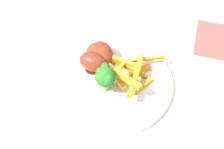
{
  "coord_description": "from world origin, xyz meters",
  "views": [
    {
      "loc": [
        -0.34,
        0.14,
        1.22
      ],
      "look_at": [
        0.05,
        0.06,
        0.73
      ],
      "focal_mm": 44.35,
      "sensor_mm": 36.0,
      "label": 1
    }
  ],
  "objects_px": {
    "dining_table": "(138,119)",
    "broccoli_floret_front": "(105,77)",
    "carrot_fries_pile": "(128,71)",
    "dinner_plate": "(112,82)",
    "chicken_drumstick_near": "(95,63)",
    "chicken_drumstick_extra": "(98,56)",
    "chicken_drumstick_far": "(102,55)"
  },
  "relations": [
    {
      "from": "broccoli_floret_front",
      "to": "carrot_fries_pile",
      "type": "height_order",
      "value": "broccoli_floret_front"
    },
    {
      "from": "broccoli_floret_front",
      "to": "dinner_plate",
      "type": "bearing_deg",
      "value": -39.9
    },
    {
      "from": "chicken_drumstick_near",
      "to": "chicken_drumstick_far",
      "type": "distance_m",
      "value": 0.03
    },
    {
      "from": "dining_table",
      "to": "broccoli_floret_front",
      "type": "xyz_separation_m",
      "value": [
        0.03,
        0.08,
        0.15
      ]
    },
    {
      "from": "carrot_fries_pile",
      "to": "chicken_drumstick_near",
      "type": "xyz_separation_m",
      "value": [
        0.04,
        0.07,
        0.0
      ]
    },
    {
      "from": "dinner_plate",
      "to": "chicken_drumstick_near",
      "type": "distance_m",
      "value": 0.06
    },
    {
      "from": "chicken_drumstick_near",
      "to": "chicken_drumstick_far",
      "type": "height_order",
      "value": "chicken_drumstick_near"
    },
    {
      "from": "dinner_plate",
      "to": "broccoli_floret_front",
      "type": "bearing_deg",
      "value": 140.1
    },
    {
      "from": "dining_table",
      "to": "chicken_drumstick_far",
      "type": "distance_m",
      "value": 0.19
    },
    {
      "from": "carrot_fries_pile",
      "to": "chicken_drumstick_far",
      "type": "relative_size",
      "value": 1.21
    },
    {
      "from": "carrot_fries_pile",
      "to": "broccoli_floret_front",
      "type": "bearing_deg",
      "value": 113.54
    },
    {
      "from": "dining_table",
      "to": "chicken_drumstick_far",
      "type": "xyz_separation_m",
      "value": [
        0.12,
        0.07,
        0.13
      ]
    },
    {
      "from": "dining_table",
      "to": "chicken_drumstick_extra",
      "type": "xyz_separation_m",
      "value": [
        0.12,
        0.08,
        0.13
      ]
    },
    {
      "from": "chicken_drumstick_near",
      "to": "chicken_drumstick_extra",
      "type": "bearing_deg",
      "value": -22.68
    },
    {
      "from": "broccoli_floret_front",
      "to": "chicken_drumstick_far",
      "type": "height_order",
      "value": "broccoli_floret_front"
    },
    {
      "from": "broccoli_floret_front",
      "to": "chicken_drumstick_far",
      "type": "distance_m",
      "value": 0.09
    },
    {
      "from": "dinner_plate",
      "to": "chicken_drumstick_near",
      "type": "relative_size",
      "value": 2.41
    },
    {
      "from": "dining_table",
      "to": "chicken_drumstick_near",
      "type": "distance_m",
      "value": 0.19
    },
    {
      "from": "dining_table",
      "to": "carrot_fries_pile",
      "type": "relative_size",
      "value": 6.36
    },
    {
      "from": "broccoli_floret_front",
      "to": "chicken_drumstick_extra",
      "type": "bearing_deg",
      "value": 1.92
    },
    {
      "from": "dining_table",
      "to": "chicken_drumstick_far",
      "type": "height_order",
      "value": "chicken_drumstick_far"
    },
    {
      "from": "carrot_fries_pile",
      "to": "chicken_drumstick_extra",
      "type": "xyz_separation_m",
      "value": [
        0.06,
        0.06,
        0.0
      ]
    },
    {
      "from": "broccoli_floret_front",
      "to": "chicken_drumstick_near",
      "type": "distance_m",
      "value": 0.07
    },
    {
      "from": "broccoli_floret_front",
      "to": "carrot_fries_pile",
      "type": "xyz_separation_m",
      "value": [
        0.03,
        -0.06,
        -0.03
      ]
    },
    {
      "from": "dining_table",
      "to": "carrot_fries_pile",
      "type": "bearing_deg",
      "value": 18.08
    },
    {
      "from": "broccoli_floret_front",
      "to": "chicken_drumstick_extra",
      "type": "distance_m",
      "value": 0.09
    },
    {
      "from": "carrot_fries_pile",
      "to": "dining_table",
      "type": "bearing_deg",
      "value": -161.92
    },
    {
      "from": "dining_table",
      "to": "carrot_fries_pile",
      "type": "distance_m",
      "value": 0.14
    },
    {
      "from": "dinner_plate",
      "to": "broccoli_floret_front",
      "type": "height_order",
      "value": "broccoli_floret_front"
    },
    {
      "from": "dining_table",
      "to": "carrot_fries_pile",
      "type": "xyz_separation_m",
      "value": [
        0.06,
        0.02,
        0.13
      ]
    },
    {
      "from": "broccoli_floret_front",
      "to": "dining_table",
      "type": "bearing_deg",
      "value": -111.5
    },
    {
      "from": "dining_table",
      "to": "broccoli_floret_front",
      "type": "relative_size",
      "value": 15.24
    }
  ]
}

